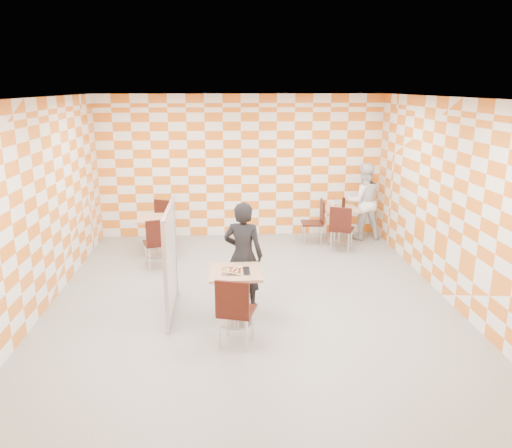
{
  "coord_description": "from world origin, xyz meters",
  "views": [
    {
      "loc": [
        -0.37,
        -7.01,
        3.16
      ],
      "look_at": [
        0.1,
        0.2,
        1.15
      ],
      "focal_mm": 35.0,
      "sensor_mm": 36.0,
      "label": 1
    }
  ],
  "objects_px": {
    "man_dark": "(243,255)",
    "chair_second_front": "(341,225)",
    "partition": "(171,261)",
    "soda_bottle": "(344,202)",
    "sport_bottle": "(333,203)",
    "main_table": "(236,288)",
    "second_table": "(340,219)",
    "chair_second_side": "(317,219)",
    "empty_table": "(157,230)",
    "chair_main_front": "(235,307)",
    "chair_empty_near": "(157,239)",
    "man_white": "(363,201)",
    "chair_empty_far": "(162,219)"
  },
  "relations": [
    {
      "from": "chair_main_front",
      "to": "main_table",
      "type": "bearing_deg",
      "value": 87.39
    },
    {
      "from": "empty_table",
      "to": "second_table",
      "type": "bearing_deg",
      "value": 8.28
    },
    {
      "from": "chair_empty_near",
      "to": "main_table",
      "type": "bearing_deg",
      "value": -58.69
    },
    {
      "from": "sport_bottle",
      "to": "second_table",
      "type": "bearing_deg",
      "value": -21.8
    },
    {
      "from": "main_table",
      "to": "sport_bottle",
      "type": "bearing_deg",
      "value": 59.42
    },
    {
      "from": "main_table",
      "to": "chair_empty_far",
      "type": "distance_m",
      "value": 3.82
    },
    {
      "from": "empty_table",
      "to": "chair_empty_far",
      "type": "distance_m",
      "value": 0.62
    },
    {
      "from": "chair_second_front",
      "to": "man_white",
      "type": "distance_m",
      "value": 1.15
    },
    {
      "from": "chair_second_front",
      "to": "chair_empty_far",
      "type": "height_order",
      "value": "same"
    },
    {
      "from": "second_table",
      "to": "sport_bottle",
      "type": "relative_size",
      "value": 3.75
    },
    {
      "from": "chair_second_side",
      "to": "chair_empty_near",
      "type": "relative_size",
      "value": 1.0
    },
    {
      "from": "chair_empty_near",
      "to": "chair_empty_far",
      "type": "distance_m",
      "value": 1.37
    },
    {
      "from": "empty_table",
      "to": "chair_main_front",
      "type": "height_order",
      "value": "chair_main_front"
    },
    {
      "from": "sport_bottle",
      "to": "chair_empty_near",
      "type": "bearing_deg",
      "value": -158.56
    },
    {
      "from": "man_dark",
      "to": "chair_second_side",
      "type": "bearing_deg",
      "value": -102.34
    },
    {
      "from": "empty_table",
      "to": "man_white",
      "type": "distance_m",
      "value": 4.3
    },
    {
      "from": "second_table",
      "to": "sport_bottle",
      "type": "xyz_separation_m",
      "value": [
        -0.15,
        0.06,
        0.33
      ]
    },
    {
      "from": "partition",
      "to": "soda_bottle",
      "type": "distance_m",
      "value": 4.49
    },
    {
      "from": "chair_empty_near",
      "to": "soda_bottle",
      "type": "relative_size",
      "value": 4.02
    },
    {
      "from": "second_table",
      "to": "chair_empty_near",
      "type": "xyz_separation_m",
      "value": [
        -3.56,
        -1.28,
        0.04
      ]
    },
    {
      "from": "chair_second_front",
      "to": "chair_main_front",
      "type": "bearing_deg",
      "value": -121.08
    },
    {
      "from": "man_dark",
      "to": "man_white",
      "type": "bearing_deg",
      "value": -112.51
    },
    {
      "from": "main_table",
      "to": "chair_empty_near",
      "type": "xyz_separation_m",
      "value": [
        -1.33,
        2.18,
        0.04
      ]
    },
    {
      "from": "chair_second_side",
      "to": "man_white",
      "type": "bearing_deg",
      "value": 18.67
    },
    {
      "from": "chair_main_front",
      "to": "soda_bottle",
      "type": "height_order",
      "value": "soda_bottle"
    },
    {
      "from": "chair_second_front",
      "to": "man_dark",
      "type": "height_order",
      "value": "man_dark"
    },
    {
      "from": "soda_bottle",
      "to": "chair_second_side",
      "type": "bearing_deg",
      "value": -169.59
    },
    {
      "from": "empty_table",
      "to": "partition",
      "type": "bearing_deg",
      "value": -78.61
    },
    {
      "from": "chair_main_front",
      "to": "empty_table",
      "type": "bearing_deg",
      "value": 110.93
    },
    {
      "from": "man_dark",
      "to": "chair_second_front",
      "type": "bearing_deg",
      "value": -113.43
    },
    {
      "from": "chair_main_front",
      "to": "chair_second_front",
      "type": "relative_size",
      "value": 1.0
    },
    {
      "from": "man_white",
      "to": "chair_second_side",
      "type": "bearing_deg",
      "value": 17.31
    },
    {
      "from": "soda_bottle",
      "to": "empty_table",
      "type": "bearing_deg",
      "value": -171.18
    },
    {
      "from": "chair_second_front",
      "to": "chair_second_side",
      "type": "height_order",
      "value": "same"
    },
    {
      "from": "chair_empty_near",
      "to": "chair_empty_far",
      "type": "xyz_separation_m",
      "value": [
        -0.08,
        1.37,
        0.0
      ]
    },
    {
      "from": "empty_table",
      "to": "chair_second_front",
      "type": "distance_m",
      "value": 3.54
    },
    {
      "from": "chair_empty_far",
      "to": "partition",
      "type": "distance_m",
      "value": 3.24
    },
    {
      "from": "chair_empty_far",
      "to": "sport_bottle",
      "type": "height_order",
      "value": "sport_bottle"
    },
    {
      "from": "sport_bottle",
      "to": "main_table",
      "type": "bearing_deg",
      "value": -120.58
    },
    {
      "from": "chair_second_front",
      "to": "soda_bottle",
      "type": "relative_size",
      "value": 4.02
    },
    {
      "from": "partition",
      "to": "chair_empty_near",
      "type": "bearing_deg",
      "value": 103.11
    },
    {
      "from": "chair_empty_far",
      "to": "man_dark",
      "type": "distance_m",
      "value": 3.41
    },
    {
      "from": "main_table",
      "to": "man_dark",
      "type": "distance_m",
      "value": 0.6
    },
    {
      "from": "man_dark",
      "to": "second_table",
      "type": "bearing_deg",
      "value": -108.67
    },
    {
      "from": "chair_empty_near",
      "to": "second_table",
      "type": "bearing_deg",
      "value": 19.78
    },
    {
      "from": "empty_table",
      "to": "soda_bottle",
      "type": "height_order",
      "value": "soda_bottle"
    },
    {
      "from": "empty_table",
      "to": "man_white",
      "type": "xyz_separation_m",
      "value": [
        4.21,
        0.83,
        0.3
      ]
    },
    {
      "from": "second_table",
      "to": "partition",
      "type": "relative_size",
      "value": 0.48
    },
    {
      "from": "chair_main_front",
      "to": "chair_empty_far",
      "type": "xyz_separation_m",
      "value": [
        -1.38,
        4.25,
        0.0
      ]
    },
    {
      "from": "partition",
      "to": "man_dark",
      "type": "distance_m",
      "value": 1.04
    }
  ]
}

